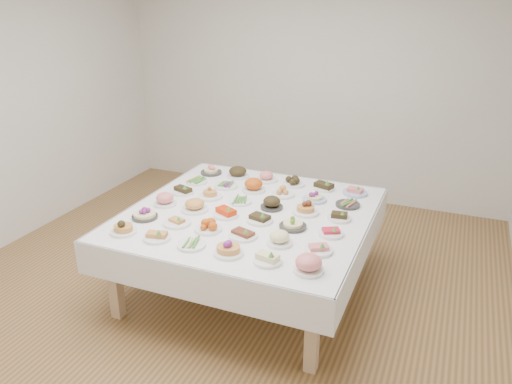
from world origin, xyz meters
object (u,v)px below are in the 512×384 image
at_px(dish_0, 123,226).
at_px(dish_35, 355,191).
at_px(dish_18, 183,190).
at_px(display_table, 249,219).

height_order(dish_0, dish_35, dish_0).
bearing_deg(dish_0, dish_18, 89.44).
relative_size(dish_0, dish_18, 1.05).
height_order(dish_0, dish_18, dish_0).
distance_m(dish_18, dish_35, 1.62).
xyz_separation_m(display_table, dish_0, (-0.76, -0.75, 0.13)).
bearing_deg(dish_0, display_table, 44.97).
xyz_separation_m(dish_0, dish_35, (1.51, 1.51, -0.02)).
bearing_deg(dish_18, dish_35, 22.04).
height_order(display_table, dish_35, dish_35).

